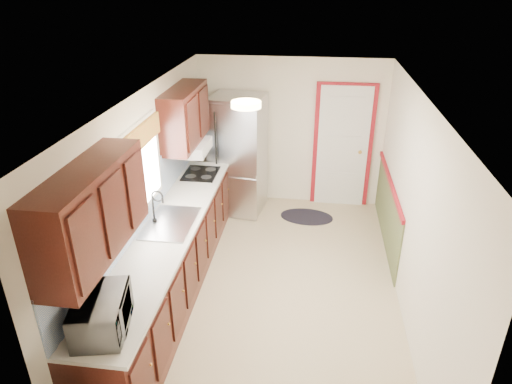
# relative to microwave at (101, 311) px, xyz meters

# --- Properties ---
(room_shell) EXTENTS (3.20, 5.20, 2.52)m
(room_shell) POSITION_rel_microwave_xyz_m (1.20, 1.95, 0.07)
(room_shell) COLOR tan
(room_shell) RESTS_ON ground
(kitchen_run) EXTENTS (0.63, 4.00, 2.20)m
(kitchen_run) POSITION_rel_microwave_xyz_m (-0.04, 1.66, -0.32)
(kitchen_run) COLOR black
(kitchen_run) RESTS_ON ground
(back_wall_trim) EXTENTS (1.12, 2.30, 2.08)m
(back_wall_trim) POSITION_rel_microwave_xyz_m (2.19, 4.16, -0.25)
(back_wall_trim) COLOR maroon
(back_wall_trim) RESTS_ON ground
(ceiling_fixture) EXTENTS (0.30, 0.30, 0.06)m
(ceiling_fixture) POSITION_rel_microwave_xyz_m (0.90, 1.75, 1.23)
(ceiling_fixture) COLOR #FFD88C
(ceiling_fixture) RESTS_ON room_shell
(microwave) EXTENTS (0.44, 0.63, 0.39)m
(microwave) POSITION_rel_microwave_xyz_m (0.00, 0.00, 0.00)
(microwave) COLOR white
(microwave) RESTS_ON kitchen_run
(refrigerator) EXTENTS (0.88, 0.84, 1.89)m
(refrigerator) POSITION_rel_microwave_xyz_m (0.41, 4.00, -0.19)
(refrigerator) COLOR #B7B7BC
(refrigerator) RESTS_ON ground
(rug) EXTENTS (0.88, 0.61, 0.01)m
(rug) POSITION_rel_microwave_xyz_m (1.54, 3.83, -1.13)
(rug) COLOR black
(rug) RESTS_ON ground
(cooktop) EXTENTS (0.46, 0.56, 0.02)m
(cooktop) POSITION_rel_microwave_xyz_m (0.01, 3.19, -0.19)
(cooktop) COLOR black
(cooktop) RESTS_ON kitchen_run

